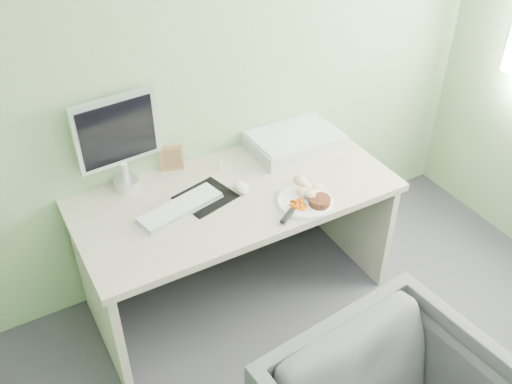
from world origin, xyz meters
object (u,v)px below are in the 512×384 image
monitor (118,139)px  scanner (294,141)px  plate (305,201)px  desk (236,220)px

monitor → scanner: bearing=-10.8°
plate → monitor: size_ratio=0.55×
desk → plate: plate is taller
desk → monitor: size_ratio=3.21×
desk → monitor: 0.72m
plate → monitor: monitor is taller
desk → plate: 0.40m
plate → scanner: 0.51m
desk → monitor: bearing=145.7°
monitor → desk: bearing=-39.1°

